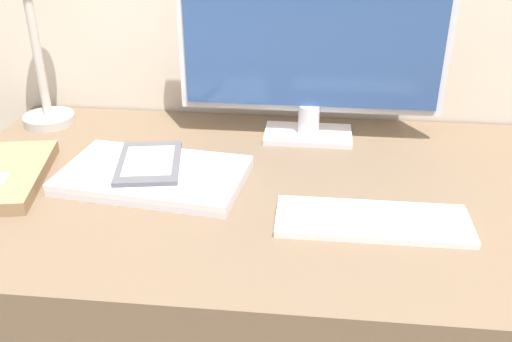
{
  "coord_description": "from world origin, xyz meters",
  "views": [
    {
      "loc": [
        0.05,
        -0.73,
        1.27
      ],
      "look_at": [
        -0.04,
        0.14,
        0.81
      ],
      "focal_mm": 40.0,
      "sensor_mm": 36.0,
      "label": 1
    }
  ],
  "objects_px": {
    "monitor": "(313,36)",
    "ereader": "(149,163)",
    "keyboard": "(373,221)",
    "desk_lamp": "(31,21)",
    "laptop": "(154,175)"
  },
  "relations": [
    {
      "from": "monitor",
      "to": "ereader",
      "type": "xyz_separation_m",
      "value": [
        -0.3,
        -0.22,
        -0.2
      ]
    },
    {
      "from": "keyboard",
      "to": "laptop",
      "type": "relative_size",
      "value": 0.89
    },
    {
      "from": "keyboard",
      "to": "laptop",
      "type": "xyz_separation_m",
      "value": [
        -0.4,
        0.11,
        0.0
      ]
    },
    {
      "from": "ereader",
      "to": "monitor",
      "type": "bearing_deg",
      "value": 36.16
    },
    {
      "from": "ereader",
      "to": "laptop",
      "type": "bearing_deg",
      "value": -56.42
    },
    {
      "from": "keyboard",
      "to": "ereader",
      "type": "bearing_deg",
      "value": 162.75
    },
    {
      "from": "laptop",
      "to": "ereader",
      "type": "bearing_deg",
      "value": 123.58
    },
    {
      "from": "monitor",
      "to": "ereader",
      "type": "relative_size",
      "value": 2.91
    },
    {
      "from": "desk_lamp",
      "to": "keyboard",
      "type": "bearing_deg",
      "value": -26.59
    },
    {
      "from": "laptop",
      "to": "monitor",
      "type": "bearing_deg",
      "value": 39.77
    },
    {
      "from": "keyboard",
      "to": "ereader",
      "type": "distance_m",
      "value": 0.43
    },
    {
      "from": "monitor",
      "to": "ereader",
      "type": "bearing_deg",
      "value": -143.84
    },
    {
      "from": "keyboard",
      "to": "monitor",
      "type": "bearing_deg",
      "value": 108.48
    },
    {
      "from": "keyboard",
      "to": "desk_lamp",
      "type": "xyz_separation_m",
      "value": [
        -0.72,
        0.36,
        0.23
      ]
    },
    {
      "from": "laptop",
      "to": "desk_lamp",
      "type": "xyz_separation_m",
      "value": [
        -0.32,
        0.25,
        0.23
      ]
    }
  ]
}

